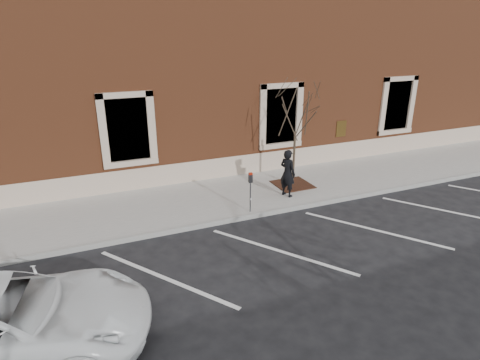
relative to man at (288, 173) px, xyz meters
name	(u,v)px	position (x,y,z in m)	size (l,w,h in m)	color
ground	(247,218)	(-1.90, -0.85, -0.99)	(120.00, 120.00, 0.00)	#28282B
sidewalk_near	(227,196)	(-1.90, 0.90, -0.92)	(40.00, 3.50, 0.15)	beige
curb_near	(248,217)	(-1.90, -0.90, -0.92)	(40.00, 0.12, 0.15)	#9E9E99
parking_stripes	(280,251)	(-1.90, -3.05, -0.99)	(28.00, 4.40, 0.01)	silver
building_civic	(179,68)	(-1.90, 6.89, 3.00)	(40.00, 8.62, 8.00)	brown
man	(288,173)	(0.00, 0.00, 0.00)	(0.61, 0.40, 1.68)	black
parking_meter	(250,185)	(-1.73, -0.71, 0.08)	(0.12, 0.09, 1.33)	#595B60
tree_grate	(293,184)	(0.71, 0.82, -0.82)	(1.31, 1.31, 0.03)	#3D1E13
sapling	(296,117)	(0.71, 0.82, 1.76)	(2.23, 2.23, 3.71)	#423328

